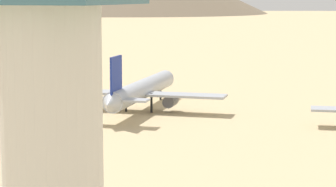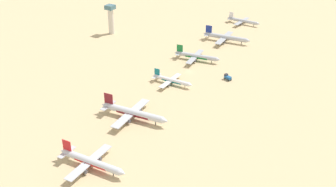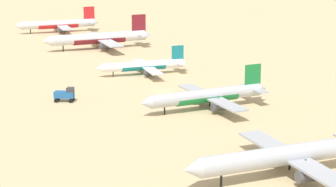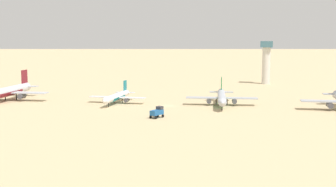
# 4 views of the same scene
# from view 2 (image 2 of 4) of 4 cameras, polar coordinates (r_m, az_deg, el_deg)

# --- Properties ---
(ground_plane) EXTENTS (1800.00, 1800.00, 0.00)m
(ground_plane) POSITION_cam_2_polar(r_m,az_deg,el_deg) (288.54, 3.00, 2.99)
(ground_plane) COLOR tan
(parked_jet_0) EXTENTS (37.85, 30.70, 10.93)m
(parked_jet_0) POSITION_cam_2_polar(r_m,az_deg,el_deg) (196.94, -10.69, -9.31)
(parked_jet_0) COLOR silver
(parked_jet_0) RESTS_ON ground
(parked_jet_1) EXTENTS (43.30, 35.21, 12.48)m
(parked_jet_1) POSITION_cam_2_polar(r_m,az_deg,el_deg) (230.98, -4.92, -2.67)
(parked_jet_1) COLOR silver
(parked_jet_1) RESTS_ON ground
(parked_jet_2) EXTENTS (30.22, 24.47, 8.74)m
(parked_jet_2) POSITION_cam_2_polar(r_m,az_deg,el_deg) (269.61, 0.49, 1.85)
(parked_jet_2) COLOR white
(parked_jet_2) RESTS_ON ground
(parked_jet_3) EXTENTS (36.38, 29.68, 10.49)m
(parked_jet_3) POSITION_cam_2_polar(r_m,az_deg,el_deg) (306.48, 3.97, 5.21)
(parked_jet_3) COLOR #B2B7C1
(parked_jet_3) RESTS_ON ground
(parked_jet_4) EXTENTS (41.36, 33.63, 11.92)m
(parked_jet_4) POSITION_cam_2_polar(r_m,az_deg,el_deg) (345.77, 8.01, 7.77)
(parked_jet_4) COLOR #B2B7C1
(parked_jet_4) RESTS_ON ground
(parked_jet_5) EXTENTS (33.31, 27.09, 9.60)m
(parked_jet_5) POSITION_cam_2_polar(r_m,az_deg,el_deg) (392.87, 10.36, 9.92)
(parked_jet_5) COLOR #B2B7C1
(parked_jet_5) RESTS_ON ground
(service_truck) EXTENTS (5.69, 4.43, 3.90)m
(service_truck) POSITION_cam_2_polar(r_m,az_deg,el_deg) (279.05, 8.29, 2.29)
(service_truck) COLOR #1E5999
(service_truck) RESTS_ON ground
(control_tower) EXTENTS (7.20, 7.20, 25.40)m
(control_tower) POSITION_cam_2_polar(r_m,az_deg,el_deg) (362.03, -7.98, 10.42)
(control_tower) COLOR beige
(control_tower) RESTS_ON ground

